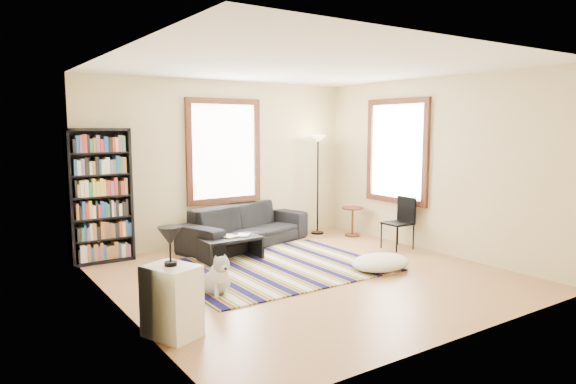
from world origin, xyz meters
TOP-DOWN VIEW (x-y plane):
  - floor at (0.00, 0.00)m, footprint 5.00×5.00m
  - ceiling at (0.00, 0.00)m, footprint 5.00×5.00m
  - wall_back at (0.00, 2.55)m, footprint 5.00×0.10m
  - wall_front at (0.00, -2.55)m, footprint 5.00×0.10m
  - wall_left at (-2.55, 0.00)m, footprint 0.10×5.00m
  - wall_right at (2.55, 0.00)m, footprint 0.10×5.00m
  - window_back at (0.00, 2.47)m, footprint 1.20×0.06m
  - window_right at (2.47, 0.80)m, footprint 0.06×1.20m
  - rug at (-0.16, 0.60)m, footprint 2.96×2.37m
  - sofa at (0.17, 2.05)m, footprint 1.58×2.52m
  - bookshelf at (-2.14, 2.32)m, footprint 0.90×0.30m
  - coffee_table at (-0.51, 1.31)m, footprint 1.00×0.71m
  - book_a at (-0.61, 1.31)m, footprint 0.27×0.22m
  - book_b at (-0.36, 1.36)m, footprint 0.30×0.31m
  - floor_cushion at (1.00, -0.35)m, footprint 1.03×0.87m
  - floor_lamp at (1.79, 2.15)m, footprint 0.36×0.36m
  - side_table at (2.20, 1.61)m, footprint 0.50×0.50m
  - folding_chair at (2.15, 0.43)m, footprint 0.43×0.41m
  - white_cabinet at (-2.30, -0.90)m, footprint 0.54×0.61m
  - table_lamp at (-2.30, -0.90)m, footprint 0.28×0.28m
  - dog at (-1.39, -0.00)m, footprint 0.41×0.54m

SIDE VIEW (x-z plane):
  - floor at x=0.00m, z-range -0.10..0.00m
  - rug at x=-0.16m, z-range 0.00..0.02m
  - floor_cushion at x=1.00m, z-range 0.00..0.22m
  - coffee_table at x=-0.51m, z-range 0.00..0.36m
  - dog at x=-1.39m, z-range 0.00..0.50m
  - side_table at x=2.20m, z-range 0.00..0.54m
  - sofa at x=0.17m, z-range 0.00..0.69m
  - white_cabinet at x=-2.30m, z-range 0.00..0.70m
  - book_b at x=-0.36m, z-range 0.36..0.38m
  - book_a at x=-0.61m, z-range 0.36..0.38m
  - folding_chair at x=2.15m, z-range 0.00..0.86m
  - table_lamp at x=-2.30m, z-range 0.70..1.08m
  - floor_lamp at x=1.79m, z-range 0.00..1.86m
  - bookshelf at x=-2.14m, z-range 0.00..2.00m
  - wall_back at x=0.00m, z-range 0.00..2.80m
  - wall_front at x=0.00m, z-range 0.00..2.80m
  - wall_left at x=-2.55m, z-range 0.00..2.80m
  - wall_right at x=2.55m, z-range 0.00..2.80m
  - window_back at x=0.00m, z-range 0.80..2.40m
  - window_right at x=2.47m, z-range 0.80..2.40m
  - ceiling at x=0.00m, z-range 2.80..2.90m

